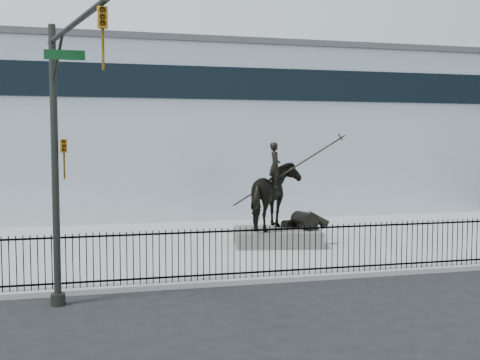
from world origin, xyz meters
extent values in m
plane|color=black|center=(0.00, 0.00, 0.00)|extent=(120.00, 120.00, 0.00)
cube|color=#9A9A97|center=(0.00, 7.00, 0.07)|extent=(30.00, 12.00, 0.15)
cube|color=silver|center=(0.00, 20.00, 4.50)|extent=(44.00, 14.00, 9.00)
cube|color=black|center=(0.00, 1.25, 0.30)|extent=(22.00, 0.05, 0.05)
cube|color=black|center=(0.00, 1.25, 1.55)|extent=(22.00, 0.05, 0.05)
cube|color=black|center=(0.00, 1.25, 0.90)|extent=(22.00, 0.03, 1.50)
cube|color=#504E49|center=(0.66, 6.07, 0.45)|extent=(3.61, 2.81, 0.61)
imported|color=black|center=(0.66, 6.07, 2.05)|extent=(2.65, 2.94, 2.58)
imported|color=black|center=(0.56, 6.09, 3.23)|extent=(0.53, 0.71, 1.75)
cylinder|color=black|center=(1.00, 6.00, 2.96)|extent=(4.08, 0.86, 2.63)
cylinder|color=#242722|center=(-7.00, 0.20, 0.15)|extent=(0.36, 0.36, 0.30)
cylinder|color=#242722|center=(-7.00, 0.20, 3.50)|extent=(0.18, 0.18, 7.00)
cylinder|color=#242722|center=(-6.40, -1.92, 6.60)|extent=(1.47, 4.84, 0.12)
imported|color=#BA7814|center=(-5.80, -4.05, 5.97)|extent=(0.18, 0.22, 1.10)
imported|color=#BA7814|center=(-6.78, 0.20, 3.70)|extent=(0.16, 0.20, 1.00)
cube|color=#0C3F19|center=(-6.64, -1.00, 6.10)|extent=(0.90, 0.03, 0.22)
camera|label=1|loc=(-5.83, -14.43, 4.16)|focal=42.00mm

